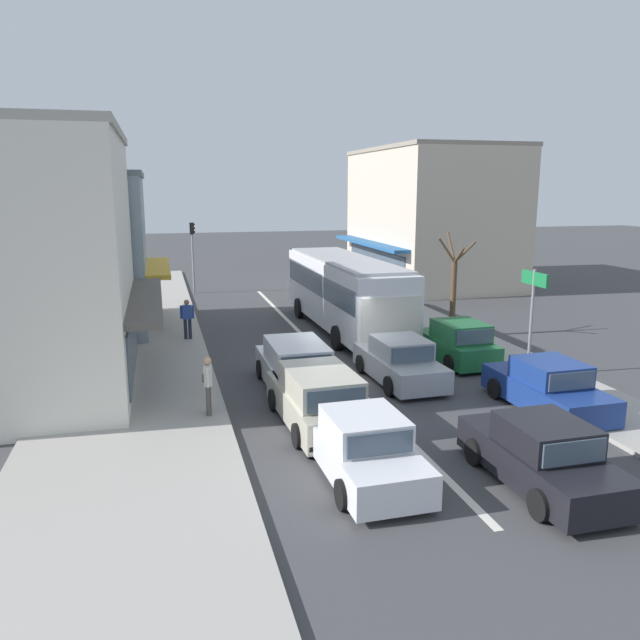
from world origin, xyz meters
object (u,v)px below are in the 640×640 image
at_px(wagon_queue_gap_filler, 295,367).
at_px(sedan_behind_bus_near, 363,448).
at_px(sedan_behind_bus_mid, 400,362).
at_px(directional_road_sign, 533,297).
at_px(traffic_light_downstreet, 193,245).
at_px(street_tree_right, 453,290).
at_px(city_bus, 345,289).
at_px(sedan_adjacent_lane_lead, 542,456).
at_px(pedestrian_with_handbag_near, 208,382).
at_px(wagon_adjacent_lane_trail, 318,399).
at_px(pedestrian_browsing_midblock, 187,317).
at_px(parked_hatchback_kerb_second, 457,343).
at_px(parked_sedan_kerb_front, 547,388).

distance_m(wagon_queue_gap_filler, sedan_behind_bus_near, 6.23).
height_order(sedan_behind_bus_mid, directional_road_sign, directional_road_sign).
bearing_deg(traffic_light_downstreet, sedan_behind_bus_mid, -74.47).
xyz_separation_m(wagon_queue_gap_filler, street_tree_right, (7.91, 5.23, 1.27)).
height_order(wagon_queue_gap_filler, street_tree_right, street_tree_right).
xyz_separation_m(wagon_queue_gap_filler, sedan_behind_bus_mid, (3.45, -0.04, -0.08)).
height_order(city_bus, sedan_behind_bus_mid, city_bus).
height_order(sedan_adjacent_lane_lead, sedan_behind_bus_near, same).
bearing_deg(street_tree_right, pedestrian_with_handbag_near, -146.55).
distance_m(sedan_adjacent_lane_lead, directional_road_sign, 8.44).
xyz_separation_m(sedan_behind_bus_mid, sedan_behind_bus_near, (-3.31, -6.18, 0.00)).
relative_size(wagon_adjacent_lane_trail, pedestrian_browsing_midblock, 2.80).
relative_size(parked_hatchback_kerb_second, directional_road_sign, 1.04).
height_order(city_bus, parked_hatchback_kerb_second, city_bus).
xyz_separation_m(traffic_light_downstreet, directional_road_sign, (9.81, -19.91, -0.18)).
bearing_deg(street_tree_right, parked_sedan_kerb_front, -99.13).
relative_size(wagon_adjacent_lane_trail, traffic_light_downstreet, 1.09).
relative_size(city_bus, sedan_behind_bus_near, 2.57).
bearing_deg(sedan_behind_bus_near, wagon_adjacent_lane_trail, 93.85).
height_order(parked_sedan_kerb_front, pedestrian_browsing_midblock, pedestrian_browsing_midblock).
bearing_deg(directional_road_sign, parked_hatchback_kerb_second, 126.41).
distance_m(wagon_adjacent_lane_trail, traffic_light_downstreet, 22.64).
xyz_separation_m(wagon_adjacent_lane_trail, pedestrian_with_handbag_near, (-2.75, 1.23, 0.32)).
bearing_deg(wagon_adjacent_lane_trail, directional_road_sign, 17.84).
relative_size(traffic_light_downstreet, pedestrian_with_handbag_near, 2.58).
height_order(city_bus, parked_sedan_kerb_front, city_bus).
bearing_deg(city_bus, pedestrian_with_handbag_near, -125.75).
relative_size(wagon_adjacent_lane_trail, parked_hatchback_kerb_second, 1.22).
bearing_deg(directional_road_sign, wagon_queue_gap_filler, 176.07).
relative_size(directional_road_sign, street_tree_right, 0.82).
bearing_deg(sedan_adjacent_lane_lead, pedestrian_with_handbag_near, 138.67).
height_order(city_bus, pedestrian_browsing_midblock, city_bus).
distance_m(sedan_behind_bus_near, directional_road_sign, 9.80).
relative_size(sedan_behind_bus_near, parked_sedan_kerb_front, 1.00).
bearing_deg(parked_sedan_kerb_front, wagon_adjacent_lane_trail, 175.65).
relative_size(street_tree_right, pedestrian_with_handbag_near, 2.68).
xyz_separation_m(directional_road_sign, pedestrian_with_handbag_near, (-10.69, -1.33, -1.61)).
bearing_deg(parked_sedan_kerb_front, parked_hatchback_kerb_second, 92.08).
relative_size(city_bus, street_tree_right, 2.49).
distance_m(street_tree_right, pedestrian_with_handbag_near, 12.91).
xyz_separation_m(parked_sedan_kerb_front, parked_hatchback_kerb_second, (-0.19, 5.17, 0.05)).
relative_size(sedan_behind_bus_mid, street_tree_right, 0.97).
bearing_deg(wagon_adjacent_lane_trail, sedan_adjacent_lane_lead, -50.20).
xyz_separation_m(wagon_queue_gap_filler, parked_sedan_kerb_front, (6.50, -3.59, -0.08)).
distance_m(sedan_adjacent_lane_lead, street_tree_right, 13.55).
relative_size(city_bus, parked_hatchback_kerb_second, 2.91).
bearing_deg(pedestrian_browsing_midblock, sedan_behind_bus_near, -77.03).
bearing_deg(parked_sedan_kerb_front, wagon_queue_gap_filler, 151.04).
height_order(sedan_behind_bus_mid, parked_sedan_kerb_front, same).
xyz_separation_m(pedestrian_with_handbag_near, pedestrian_browsing_midblock, (-0.11, 8.97, -0.00)).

